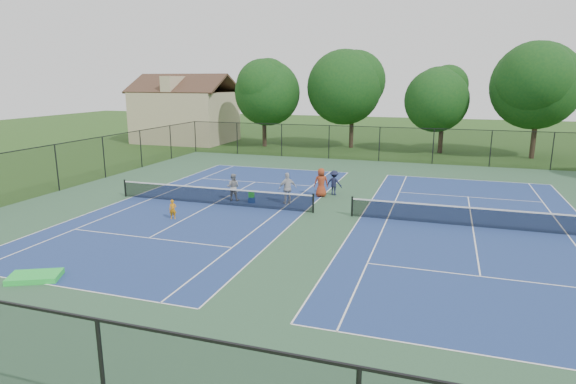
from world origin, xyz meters
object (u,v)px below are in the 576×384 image
(tree_back_c, at_px, (444,96))
(ball_hopper, at_px, (251,194))
(instructor, at_px, (233,187))
(tree_back_b, at_px, (353,84))
(tree_back_a, at_px, (264,89))
(clapboard_house, at_px, (186,115))
(bystander_b, at_px, (334,183))
(tree_back_d, at_px, (540,82))
(ball_crate, at_px, (252,200))
(child_player, at_px, (173,209))
(bystander_c, at_px, (321,183))
(bystander_a, at_px, (288,188))

(tree_back_c, xyz_separation_m, ball_hopper, (-10.04, -23.98, -4.97))
(instructor, bearing_deg, tree_back_b, -101.15)
(tree_back_a, distance_m, ball_hopper, 24.93)
(ball_hopper, bearing_deg, clapboard_house, 126.83)
(instructor, bearing_deg, bystander_b, -155.02)
(tree_back_d, bearing_deg, ball_crate, -128.14)
(tree_back_a, height_order, ball_crate, tree_back_a)
(ball_crate, bearing_deg, tree_back_c, 67.27)
(child_player, bearing_deg, clapboard_house, 98.17)
(tree_back_b, distance_m, ball_hopper, 25.73)
(tree_back_a, bearing_deg, bystander_c, -60.59)
(clapboard_house, height_order, ball_crate, clapboard_house)
(tree_back_c, height_order, ball_hopper, tree_back_c)
(clapboard_house, xyz_separation_m, child_player, (15.41, -28.36, -2.58))
(tree_back_b, relative_size, ball_crate, 26.86)
(tree_back_a, relative_size, bystander_c, 5.18)
(bystander_b, bearing_deg, tree_back_c, -95.91)
(tree_back_d, relative_size, child_player, 10.18)
(bystander_b, height_order, ball_crate, bystander_b)
(bystander_a, distance_m, bystander_c, 2.70)
(ball_hopper, bearing_deg, tree_back_a, 109.10)
(tree_back_d, xyz_separation_m, bystander_a, (-15.96, -22.58, -5.91))
(ball_hopper, bearing_deg, tree_back_d, 51.86)
(clapboard_house, xyz_separation_m, bystander_c, (21.43, -21.27, -2.21))
(tree_back_b, height_order, tree_back_c, tree_back_b)
(tree_back_a, relative_size, tree_back_b, 0.91)
(bystander_b, distance_m, ball_crate, 5.37)
(tree_back_c, bearing_deg, tree_back_b, 173.66)
(instructor, xyz_separation_m, bystander_a, (3.31, 0.23, 0.11))
(tree_back_d, distance_m, clapboard_house, 36.21)
(tree_back_d, height_order, ball_hopper, tree_back_d)
(tree_back_c, distance_m, bystander_b, 21.94)
(ball_crate, bearing_deg, tree_back_d, 51.86)
(tree_back_d, distance_m, ball_crate, 29.96)
(tree_back_c, bearing_deg, tree_back_a, -176.82)
(tree_back_b, height_order, child_player, tree_back_b)
(tree_back_c, distance_m, instructor, 26.76)
(clapboard_house, height_order, ball_hopper, clapboard_house)
(bystander_a, xyz_separation_m, ball_hopper, (-2.08, -0.39, -0.40))
(tree_back_b, relative_size, clapboard_house, 0.93)
(tree_back_b, distance_m, clapboard_house, 19.35)
(tree_back_a, height_order, tree_back_c, tree_back_a)
(clapboard_house, relative_size, child_player, 10.60)
(tree_back_c, relative_size, clapboard_house, 0.78)
(tree_back_d, height_order, clapboard_house, tree_back_d)
(bystander_c, bearing_deg, tree_back_c, -129.47)
(bystander_a, height_order, ball_crate, bystander_a)
(tree_back_c, distance_m, child_player, 31.42)
(tree_back_b, xyz_separation_m, ball_hopper, (-1.04, -24.98, -6.08))
(tree_back_b, bearing_deg, tree_back_c, -6.34)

